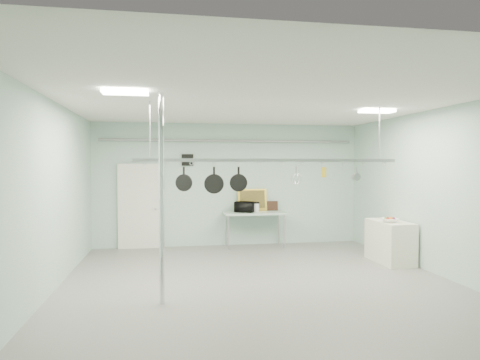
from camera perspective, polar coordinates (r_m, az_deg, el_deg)
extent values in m
plane|color=gray|center=(7.63, 3.02, -14.09)|extent=(8.00, 8.00, 0.00)
cube|color=silver|center=(7.41, 3.06, 10.35)|extent=(7.00, 8.00, 0.02)
cube|color=#A1C1B4|center=(11.27, -1.41, -0.62)|extent=(7.00, 0.02, 3.20)
cube|color=#A1C1B4|center=(8.80, 25.82, -1.55)|extent=(0.02, 8.00, 3.20)
cube|color=silver|center=(11.16, -13.16, -3.53)|extent=(1.10, 0.10, 2.20)
cube|color=black|center=(11.13, -7.02, 2.68)|extent=(0.30, 0.04, 0.30)
cylinder|color=gray|center=(11.19, -1.35, 5.25)|extent=(6.60, 0.07, 0.07)
cylinder|color=silver|center=(6.57, -10.41, -2.51)|extent=(0.08, 0.08, 3.20)
cube|color=#A6C4B4|center=(11.05, 1.97, -4.42)|extent=(1.60, 0.70, 0.05)
cylinder|color=#B7B7BC|center=(10.71, -1.53, -7.06)|extent=(0.04, 0.04, 0.86)
cylinder|color=#B7B7BC|center=(11.26, -1.94, -6.61)|extent=(0.04, 0.04, 0.86)
cylinder|color=#B7B7BC|center=(11.00, 5.96, -6.82)|extent=(0.04, 0.04, 0.86)
cylinder|color=#B7B7BC|center=(11.54, 5.21, -6.41)|extent=(0.04, 0.04, 0.86)
cube|color=silver|center=(9.93, 19.36, -7.77)|extent=(0.60, 1.20, 0.90)
cube|color=#B7B7BC|center=(7.67, 4.01, 2.64)|extent=(4.80, 0.06, 0.06)
cylinder|color=#B7B7BC|center=(7.48, -11.91, 6.45)|extent=(0.02, 0.02, 0.94)
cylinder|color=#B7B7BC|center=(8.44, 18.10, 5.88)|extent=(0.02, 0.02, 0.94)
cube|color=white|center=(6.47, -15.04, 11.25)|extent=(0.65, 0.30, 0.05)
cube|color=white|center=(8.79, 17.79, 8.74)|extent=(0.65, 0.30, 0.05)
imported|color=black|center=(11.01, 0.61, -3.62)|extent=(0.57, 0.50, 0.27)
cylinder|color=silver|center=(11.06, 2.19, -3.71)|extent=(0.18, 0.18, 0.22)
cube|color=gold|center=(11.31, 1.64, -2.67)|extent=(0.78, 0.14, 0.58)
cube|color=black|center=(11.44, 4.31, -3.45)|extent=(0.30, 0.09, 0.25)
imported|color=white|center=(9.63, 19.36, -5.09)|extent=(0.41, 0.41, 0.09)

